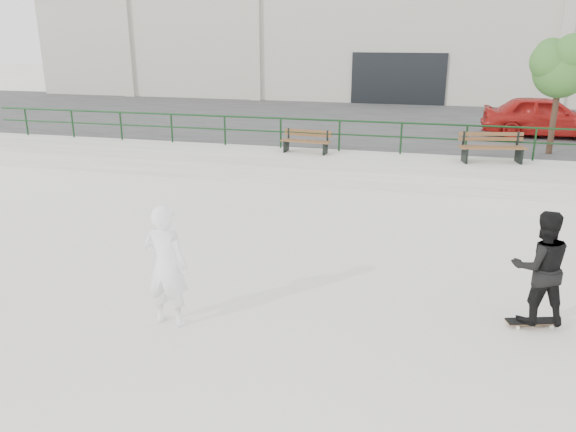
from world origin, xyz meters
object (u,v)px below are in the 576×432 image
(tree, at_px, (563,64))
(seated_skater, at_px, (166,266))
(skateboard, at_px, (532,322))
(bench_right, at_px, (492,148))
(red_car, at_px, (545,116))
(standing_skater, at_px, (541,267))
(bench_left, at_px, (306,141))

(tree, height_order, seated_skater, tree)
(skateboard, relative_size, seated_skater, 0.42)
(bench_right, relative_size, red_car, 0.45)
(bench_right, height_order, standing_skater, standing_skater)
(bench_left, relative_size, tree, 0.44)
(bench_left, height_order, seated_skater, seated_skater)
(bench_left, relative_size, bench_right, 0.81)
(bench_right, bearing_deg, skateboard, -102.62)
(bench_left, xyz_separation_m, seated_skater, (0.24, -10.65, 0.08))
(tree, distance_m, skateboard, 11.83)
(tree, bearing_deg, skateboard, -100.49)
(tree, bearing_deg, seated_skater, -120.90)
(skateboard, xyz_separation_m, standing_skater, (0.00, 0.00, 0.90))
(standing_skater, distance_m, seated_skater, 5.54)
(tree, distance_m, red_car, 3.85)
(bench_right, bearing_deg, standing_skater, -102.62)
(bench_left, xyz_separation_m, standing_skater, (5.62, -9.37, 0.10))
(bench_left, xyz_separation_m, bench_right, (5.73, 0.01, 0.08))
(red_car, distance_m, skateboard, 14.68)
(bench_right, distance_m, tree, 3.56)
(bench_left, relative_size, seated_skater, 0.86)
(skateboard, height_order, standing_skater, standing_skater)
(tree, xyz_separation_m, standing_skater, (-2.07, -11.19, -2.33))
(skateboard, distance_m, standing_skater, 0.90)
(seated_skater, bearing_deg, bench_left, -85.85)
(skateboard, bearing_deg, bench_left, 103.92)
(standing_skater, bearing_deg, skateboard, 2.83)
(seated_skater, bearing_deg, bench_right, -114.37)
(bench_right, distance_m, skateboard, 9.43)
(skateboard, bearing_deg, tree, 62.46)
(tree, xyz_separation_m, skateboard, (-2.07, -11.19, -3.22))
(skateboard, distance_m, seated_skater, 5.60)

